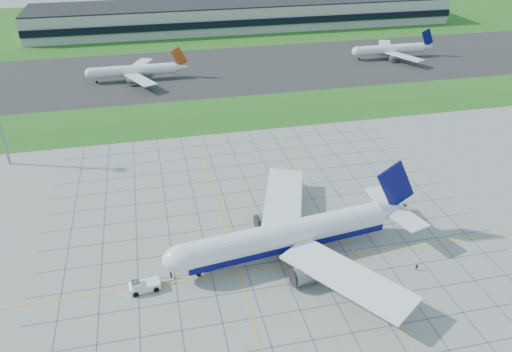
# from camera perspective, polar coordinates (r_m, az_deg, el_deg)

# --- Properties ---
(ground) EXTENTS (1400.00, 1400.00, 0.00)m
(ground) POSITION_cam_1_polar(r_m,az_deg,el_deg) (116.84, 2.70, -9.69)
(ground) COLOR #9B9C96
(ground) RESTS_ON ground
(grass_median) EXTENTS (700.00, 35.00, 0.04)m
(grass_median) POSITION_cam_1_polar(r_m,az_deg,el_deg) (193.34, -4.39, 7.03)
(grass_median) COLOR #215E1B
(grass_median) RESTS_ON ground
(asphalt_taxiway) EXTENTS (700.00, 75.00, 0.04)m
(asphalt_taxiway) POSITION_cam_1_polar(r_m,az_deg,el_deg) (244.66, -6.47, 11.82)
(asphalt_taxiway) COLOR #383838
(asphalt_taxiway) RESTS_ON ground
(grass_far) EXTENTS (700.00, 145.00, 0.04)m
(grass_far) POSITION_cam_1_polar(r_m,az_deg,el_deg) (350.67, -8.85, 17.09)
(grass_far) COLOR #215E1B
(grass_far) RESTS_ON ground
(apron_markings) EXTENTS (120.00, 130.00, 0.03)m
(apron_markings) POSITION_cam_1_polar(r_m,az_deg,el_deg) (125.38, 1.54, -6.54)
(apron_markings) COLOR #474744
(apron_markings) RESTS_ON ground
(terminal) EXTENTS (260.00, 43.00, 15.80)m
(terminal) POSITION_cam_1_polar(r_m,az_deg,el_deg) (330.08, -1.27, 18.04)
(terminal) COLOR #B7B7B2
(terminal) RESTS_ON ground
(airliner) EXTENTS (62.57, 63.02, 19.75)m
(airliner) POSITION_cam_1_polar(r_m,az_deg,el_deg) (115.71, 3.79, -6.79)
(airliner) COLOR white
(airliner) RESTS_ON ground
(pushback_tug) EXTENTS (9.64, 4.05, 2.65)m
(pushback_tug) POSITION_cam_1_polar(r_m,az_deg,el_deg) (111.30, -12.79, -12.13)
(pushback_tug) COLOR white
(pushback_tug) RESTS_ON ground
(crew_near) EXTENTS (0.78, 0.77, 1.83)m
(crew_near) POSITION_cam_1_polar(r_m,az_deg,el_deg) (113.17, -9.68, -11.10)
(crew_near) COLOR black
(crew_near) RESTS_ON ground
(crew_far) EXTENTS (0.97, 0.97, 1.59)m
(crew_far) POSITION_cam_1_polar(r_m,az_deg,el_deg) (119.36, 17.90, -9.91)
(crew_far) COLOR black
(crew_far) RESTS_ON ground
(distant_jet_1) EXTENTS (43.33, 42.66, 14.08)m
(distant_jet_1) POSITION_cam_1_polar(r_m,az_deg,el_deg) (236.01, -13.68, 11.65)
(distant_jet_1) COLOR white
(distant_jet_1) RESTS_ON ground
(distant_jet_2) EXTENTS (42.24, 42.66, 14.08)m
(distant_jet_2) POSITION_cam_1_polar(r_m,az_deg,el_deg) (272.07, 15.16, 13.81)
(distant_jet_2) COLOR white
(distant_jet_2) RESTS_ON ground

